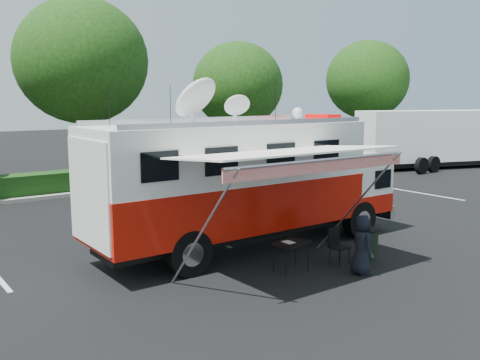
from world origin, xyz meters
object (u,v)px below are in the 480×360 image
at_px(command_truck, 248,180).
at_px(semi_trailer, 445,137).
at_px(trash_bin, 368,244).
at_px(folding_table, 291,244).

xyz_separation_m(command_truck, semi_trailer, (20.56, 7.11, -0.13)).
relative_size(command_truck, trash_bin, 11.03).
relative_size(folding_table, semi_trailer, 0.09).
relative_size(command_truck, folding_table, 9.60).
bearing_deg(command_truck, trash_bin, -57.51).
xyz_separation_m(folding_table, semi_trailer, (20.99, 9.45, 1.13)).
height_order(command_truck, semi_trailer, command_truck).
height_order(folding_table, trash_bin, trash_bin).
distance_m(folding_table, trash_bin, 2.32).
bearing_deg(trash_bin, folding_table, 167.25).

